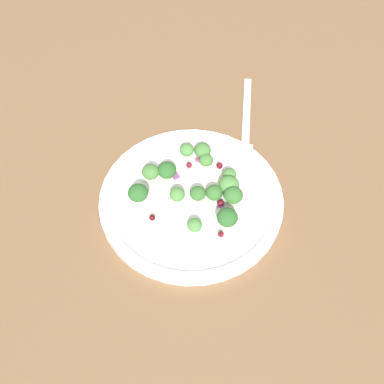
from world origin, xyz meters
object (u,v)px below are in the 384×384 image
object	(u,v)px
broccoli_floret_2	(233,195)
plate	(192,200)
broccoli_floret_0	(216,191)
fork	(246,123)
broccoli_floret_1	(229,185)

from	to	relation	value
broccoli_floret_2	plate	bearing A→B (deg)	127.98
broccoli_floret_0	fork	world-z (taller)	broccoli_floret_0
broccoli_floret_2	fork	xyz separation A→B (cm)	(13.24, 10.26, -3.14)
plate	broccoli_floret_2	world-z (taller)	broccoli_floret_2
plate	fork	world-z (taller)	plate
plate	broccoli_floret_2	size ratio (longest dim) A/B	9.72
broccoli_floret_1	fork	xyz separation A→B (cm)	(12.27, 8.46, -2.78)
broccoli_floret_0	broccoli_floret_1	distance (cm)	2.06
broccoli_floret_0	fork	size ratio (longest dim) A/B	0.16
broccoli_floret_0	broccoli_floret_2	world-z (taller)	broccoli_floret_2
plate	broccoli_floret_2	xyz separation A→B (cm)	(3.52, -4.50, 2.53)
broccoli_floret_0	broccoli_floret_1	bearing A→B (deg)	-13.60
plate	broccoli_floret_2	distance (cm)	6.25
broccoli_floret_1	plate	bearing A→B (deg)	148.95
broccoli_floret_2	fork	world-z (taller)	broccoli_floret_2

